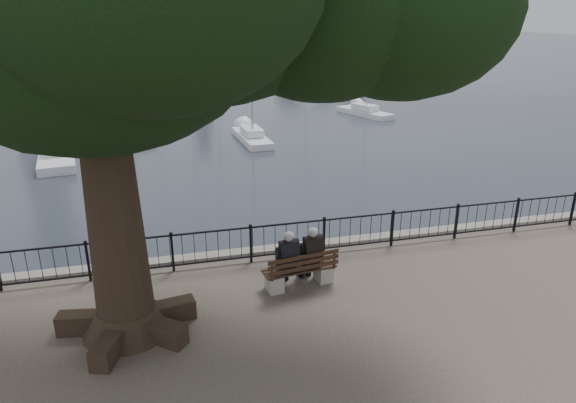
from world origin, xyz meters
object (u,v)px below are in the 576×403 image
object	(u,v)px
bench	(300,274)
lion_monument	(199,58)
person_left	(287,261)
person_right	(310,256)

from	to	relation	value
bench	lion_monument	size ratio (longest dim) A/B	0.20
person_left	lion_monument	bearing A→B (deg)	87.17
bench	person_left	size ratio (longest dim) A/B	1.23
bench	person_left	distance (m)	0.48
person_right	person_left	bearing A→B (deg)	-172.07
lion_monument	person_right	bearing A→B (deg)	-92.13
person_left	person_right	xyz separation A→B (m)	(0.60, 0.08, 0.00)
bench	lion_monument	world-z (taller)	lion_monument
person_left	person_right	world-z (taller)	same
bench	lion_monument	xyz separation A→B (m)	(2.10, 48.97, 0.97)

